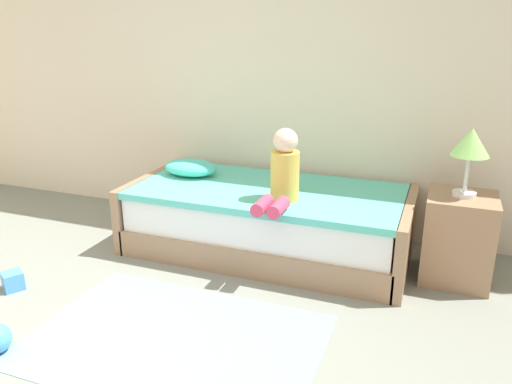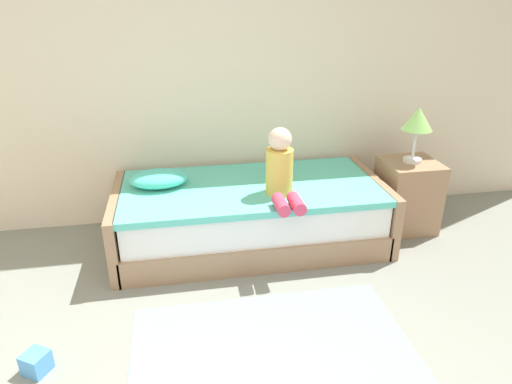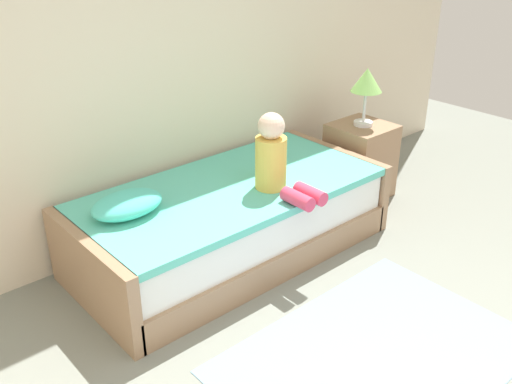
% 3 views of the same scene
% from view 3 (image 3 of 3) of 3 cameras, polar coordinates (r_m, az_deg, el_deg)
% --- Properties ---
extents(wall_rear, '(7.20, 0.10, 2.90)m').
position_cam_3_polar(wall_rear, '(3.66, -15.17, 15.00)').
color(wall_rear, beige).
rests_on(wall_rear, ground).
extents(bed, '(2.11, 1.00, 0.50)m').
position_cam_3_polar(bed, '(3.84, -2.47, -2.84)').
color(bed, '#997556').
rests_on(bed, ground).
extents(nightstand, '(0.44, 0.44, 0.60)m').
position_cam_3_polar(nightstand, '(4.70, 10.30, 3.12)').
color(nightstand, '#997556').
rests_on(nightstand, ground).
extents(table_lamp, '(0.24, 0.24, 0.45)m').
position_cam_3_polar(table_lamp, '(4.49, 10.95, 10.62)').
color(table_lamp, silver).
rests_on(table_lamp, nightstand).
extents(child_figure, '(0.20, 0.51, 0.50)m').
position_cam_3_polar(child_figure, '(3.59, 2.02, 3.20)').
color(child_figure, gold).
rests_on(child_figure, bed).
extents(pillow, '(0.44, 0.30, 0.13)m').
position_cam_3_polar(pillow, '(3.43, -12.72, -1.22)').
color(pillow, '#4CCCBC').
rests_on(pillow, bed).
extents(area_rug, '(1.60, 1.10, 0.01)m').
position_cam_3_polar(area_rug, '(3.19, 11.83, -15.67)').
color(area_rug, '#7AA8CC').
rests_on(area_rug, ground).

